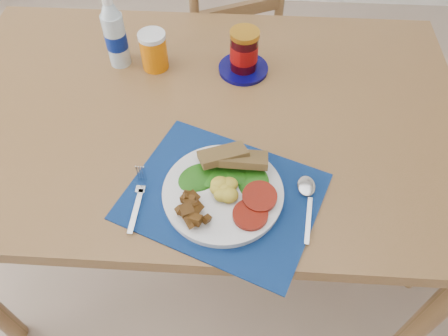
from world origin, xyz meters
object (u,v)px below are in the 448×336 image
object	(u,v)px
chair_far	(228,25)
water_bottle	(115,36)
juice_glass	(154,52)
jam_on_saucer	(244,54)
breakfast_plate	(220,192)

from	to	relation	value
chair_far	water_bottle	distance (m)	0.66
chair_far	water_bottle	size ratio (longest dim) A/B	5.11
chair_far	juice_glass	distance (m)	0.61
juice_glass	jam_on_saucer	distance (m)	0.25
jam_on_saucer	juice_glass	bearing A→B (deg)	179.70
breakfast_plate	water_bottle	distance (m)	0.57
chair_far	jam_on_saucer	distance (m)	0.59
chair_far	juice_glass	bearing A→B (deg)	46.08
breakfast_plate	water_bottle	world-z (taller)	water_bottle
breakfast_plate	jam_on_saucer	bearing A→B (deg)	72.68
juice_glass	jam_on_saucer	bearing A→B (deg)	-0.30
water_bottle	breakfast_plate	bearing A→B (deg)	-55.02
water_bottle	juice_glass	bearing A→B (deg)	-6.19
chair_far	breakfast_plate	xyz separation A→B (m)	(0.03, -0.97, 0.23)
breakfast_plate	juice_glass	distance (m)	0.50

